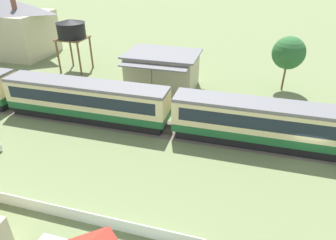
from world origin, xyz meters
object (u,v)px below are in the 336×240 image
object	(u,v)px
passenger_train	(174,110)
yard_tree_1	(289,53)
station_house_grey_roof	(9,26)
water_tower	(71,30)
station_building	(162,70)

from	to	relation	value
passenger_train	yard_tree_1	world-z (taller)	yard_tree_1
station_house_grey_roof	yard_tree_1	size ratio (longest dim) A/B	2.07
station_house_grey_roof	yard_tree_1	bearing A→B (deg)	-4.97
water_tower	station_house_grey_roof	bearing A→B (deg)	163.28
passenger_train	station_house_grey_roof	distance (m)	38.77
passenger_train	yard_tree_1	xyz separation A→B (m)	(11.18, 14.10, 2.63)
station_building	station_house_grey_roof	bearing A→B (deg)	166.00
passenger_train	station_building	xyz separation A→B (m)	(-4.33, 10.60, 0.05)
station_building	yard_tree_1	bearing A→B (deg)	12.72
station_building	water_tower	world-z (taller)	water_tower
passenger_train	water_tower	bearing A→B (deg)	144.67
yard_tree_1	station_building	bearing A→B (deg)	-167.28
yard_tree_1	passenger_train	bearing A→B (deg)	-128.42
water_tower	passenger_train	bearing A→B (deg)	-35.33
yard_tree_1	water_tower	bearing A→B (deg)	-178.82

